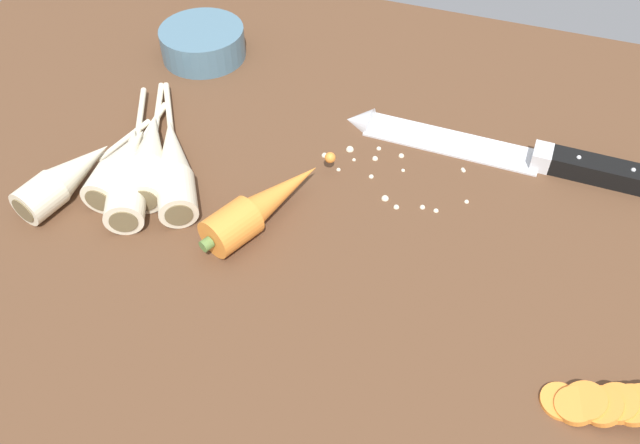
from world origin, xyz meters
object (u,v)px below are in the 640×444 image
(carrot_slice_stack, at_px, (610,404))
(prep_bowl, at_px, (203,42))
(parsnip_mid_left, at_px, (67,177))
(parsnip_back, at_px, (150,156))
(chefs_knife, at_px, (488,148))
(parsnip_outer, at_px, (174,164))
(whole_carrot, at_px, (262,205))
(parsnip_mid_right, at_px, (131,170))
(parsnip_front, at_px, (122,164))

(carrot_slice_stack, xyz_separation_m, prep_bowl, (-0.53, 0.36, 0.01))
(parsnip_mid_left, height_order, parsnip_back, same)
(chefs_knife, bearing_deg, parsnip_outer, -153.81)
(parsnip_outer, bearing_deg, parsnip_back, 173.87)
(whole_carrot, relative_size, parsnip_mid_right, 0.77)
(whole_carrot, xyz_separation_m, parsnip_outer, (-0.11, 0.03, -0.00))
(carrot_slice_stack, bearing_deg, parsnip_front, 167.38)
(parsnip_front, distance_m, parsnip_outer, 0.06)
(whole_carrot, xyz_separation_m, parsnip_front, (-0.17, 0.01, -0.00))
(prep_bowl, bearing_deg, parsnip_mid_left, -94.22)
(whole_carrot, bearing_deg, prep_bowl, 127.03)
(chefs_knife, xyz_separation_m, prep_bowl, (-0.39, 0.07, 0.01))
(parsnip_mid_right, bearing_deg, parsnip_outer, 31.38)
(parsnip_back, bearing_deg, carrot_slice_stack, -15.49)
(chefs_knife, distance_m, prep_bowl, 0.40)
(parsnip_mid_right, bearing_deg, whole_carrot, -1.09)
(carrot_slice_stack, bearing_deg, chefs_knife, 116.62)
(chefs_knife, bearing_deg, parsnip_mid_right, -153.21)
(chefs_knife, height_order, parsnip_mid_left, parsnip_mid_left)
(parsnip_outer, bearing_deg, carrot_slice_stack, -16.10)
(chefs_knife, height_order, parsnip_front, parsnip_front)
(parsnip_mid_right, xyz_separation_m, parsnip_outer, (0.04, 0.02, -0.00))
(carrot_slice_stack, bearing_deg, parsnip_outer, 163.90)
(parsnip_mid_left, relative_size, carrot_slice_stack, 1.75)
(parsnip_outer, bearing_deg, parsnip_mid_left, -150.50)
(chefs_knife, bearing_deg, carrot_slice_stack, -63.38)
(whole_carrot, distance_m, parsnip_back, 0.15)
(parsnip_mid_left, bearing_deg, prep_bowl, 85.78)
(parsnip_mid_left, relative_size, parsnip_back, 0.90)
(whole_carrot, distance_m, carrot_slice_stack, 0.36)
(parsnip_mid_left, distance_m, carrot_slice_stack, 0.56)
(chefs_knife, relative_size, parsnip_mid_left, 1.91)
(carrot_slice_stack, relative_size, prep_bowl, 0.95)
(chefs_knife, distance_m, parsnip_mid_left, 0.46)
(chefs_knife, xyz_separation_m, parsnip_mid_left, (-0.41, -0.21, 0.01))
(chefs_knife, height_order, parsnip_outer, parsnip_outer)
(carrot_slice_stack, bearing_deg, prep_bowl, 146.22)
(whole_carrot, relative_size, parsnip_back, 0.84)
(parsnip_front, xyz_separation_m, carrot_slice_stack, (0.51, -0.11, -0.01))
(whole_carrot, relative_size, parsnip_outer, 0.79)
(parsnip_mid_left, height_order, carrot_slice_stack, parsnip_mid_left)
(whole_carrot, height_order, carrot_slice_stack, whole_carrot)
(parsnip_mid_right, height_order, parsnip_outer, same)
(chefs_knife, distance_m, parsnip_mid_right, 0.40)
(parsnip_back, distance_m, prep_bowl, 0.23)
(parsnip_back, distance_m, carrot_slice_stack, 0.51)
(parsnip_front, distance_m, prep_bowl, 0.24)
(parsnip_back, height_order, prep_bowl, same)
(whole_carrot, distance_m, prep_bowl, 0.31)
(prep_bowl, bearing_deg, whole_carrot, -52.97)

